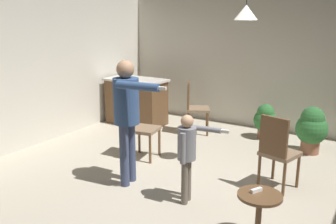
{
  "coord_description": "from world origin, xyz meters",
  "views": [
    {
      "loc": [
        2.09,
        -3.96,
        2.22
      ],
      "look_at": [
        -0.37,
        -0.02,
        1.0
      ],
      "focal_mm": 39.69,
      "sensor_mm": 36.0,
      "label": 1
    }
  ],
  "objects_px": {
    "side_table_by_couch": "(259,212)",
    "potted_plant_by_wall": "(265,119)",
    "potted_plant_corner": "(312,128)",
    "kitchen_counter": "(136,101)",
    "dining_chair_near_wall": "(194,105)",
    "person_adult": "(127,109)",
    "person_child": "(188,149)",
    "dining_chair_centre_back": "(277,150)",
    "dining_chair_by_counter": "(140,124)",
    "spare_remote_on_table": "(256,190)"
  },
  "relations": [
    {
      "from": "dining_chair_by_counter",
      "to": "dining_chair_near_wall",
      "type": "relative_size",
      "value": 1.0
    },
    {
      "from": "dining_chair_near_wall",
      "to": "potted_plant_corner",
      "type": "bearing_deg",
      "value": 63.44
    },
    {
      "from": "side_table_by_couch",
      "to": "spare_remote_on_table",
      "type": "bearing_deg",
      "value": 146.75
    },
    {
      "from": "person_adult",
      "to": "dining_chair_centre_back",
      "type": "bearing_deg",
      "value": 109.35
    },
    {
      "from": "kitchen_counter",
      "to": "dining_chair_near_wall",
      "type": "distance_m",
      "value": 1.33
    },
    {
      "from": "person_adult",
      "to": "person_child",
      "type": "xyz_separation_m",
      "value": [
        0.92,
        -0.05,
        -0.35
      ]
    },
    {
      "from": "person_child",
      "to": "potted_plant_by_wall",
      "type": "bearing_deg",
      "value": 171.25
    },
    {
      "from": "person_adult",
      "to": "dining_chair_centre_back",
      "type": "relative_size",
      "value": 1.67
    },
    {
      "from": "side_table_by_couch",
      "to": "dining_chair_near_wall",
      "type": "relative_size",
      "value": 0.52
    },
    {
      "from": "dining_chair_centre_back",
      "to": "potted_plant_corner",
      "type": "bearing_deg",
      "value": 100.54
    },
    {
      "from": "side_table_by_couch",
      "to": "dining_chair_centre_back",
      "type": "height_order",
      "value": "dining_chair_centre_back"
    },
    {
      "from": "person_adult",
      "to": "dining_chair_near_wall",
      "type": "bearing_deg",
      "value": 179.87
    },
    {
      "from": "side_table_by_couch",
      "to": "potted_plant_by_wall",
      "type": "xyz_separation_m",
      "value": [
        -0.97,
        3.24,
        0.03
      ]
    },
    {
      "from": "person_adult",
      "to": "potted_plant_by_wall",
      "type": "bearing_deg",
      "value": 154.26
    },
    {
      "from": "person_adult",
      "to": "dining_chair_centre_back",
      "type": "xyz_separation_m",
      "value": [
        1.73,
        0.87,
        -0.49
      ]
    },
    {
      "from": "potted_plant_corner",
      "to": "potted_plant_by_wall",
      "type": "relative_size",
      "value": 1.22
    },
    {
      "from": "dining_chair_near_wall",
      "to": "potted_plant_by_wall",
      "type": "relative_size",
      "value": 1.55
    },
    {
      "from": "dining_chair_by_counter",
      "to": "dining_chair_near_wall",
      "type": "xyz_separation_m",
      "value": [
        0.13,
        1.58,
        0.0
      ]
    },
    {
      "from": "person_adult",
      "to": "dining_chair_near_wall",
      "type": "relative_size",
      "value": 1.67
    },
    {
      "from": "dining_chair_centre_back",
      "to": "kitchen_counter",
      "type": "bearing_deg",
      "value": 170.18
    },
    {
      "from": "side_table_by_couch",
      "to": "person_adult",
      "type": "relative_size",
      "value": 0.31
    },
    {
      "from": "potted_plant_by_wall",
      "to": "dining_chair_centre_back",
      "type": "bearing_deg",
      "value": -68.48
    },
    {
      "from": "kitchen_counter",
      "to": "spare_remote_on_table",
      "type": "height_order",
      "value": "kitchen_counter"
    },
    {
      "from": "person_child",
      "to": "potted_plant_by_wall",
      "type": "height_order",
      "value": "person_child"
    },
    {
      "from": "kitchen_counter",
      "to": "person_child",
      "type": "xyz_separation_m",
      "value": [
        2.56,
        -2.42,
        0.21
      ]
    },
    {
      "from": "side_table_by_couch",
      "to": "spare_remote_on_table",
      "type": "relative_size",
      "value": 4.0
    },
    {
      "from": "potted_plant_corner",
      "to": "side_table_by_couch",
      "type": "bearing_deg",
      "value": -88.24
    },
    {
      "from": "person_child",
      "to": "dining_chair_near_wall",
      "type": "xyz_separation_m",
      "value": [
        -1.23,
        2.48,
        -0.14
      ]
    },
    {
      "from": "kitchen_counter",
      "to": "dining_chair_near_wall",
      "type": "xyz_separation_m",
      "value": [
        1.33,
        0.06,
        0.07
      ]
    },
    {
      "from": "potted_plant_corner",
      "to": "dining_chair_near_wall",
      "type": "bearing_deg",
      "value": -178.5
    },
    {
      "from": "side_table_by_couch",
      "to": "dining_chair_by_counter",
      "type": "distance_m",
      "value": 2.67
    },
    {
      "from": "potted_plant_by_wall",
      "to": "dining_chair_near_wall",
      "type": "bearing_deg",
      "value": -161.67
    },
    {
      "from": "potted_plant_by_wall",
      "to": "potted_plant_corner",
      "type": "bearing_deg",
      "value": -22.14
    },
    {
      "from": "dining_chair_near_wall",
      "to": "potted_plant_by_wall",
      "type": "height_order",
      "value": "dining_chair_near_wall"
    },
    {
      "from": "side_table_by_couch",
      "to": "dining_chair_centre_back",
      "type": "relative_size",
      "value": 0.52
    },
    {
      "from": "dining_chair_centre_back",
      "to": "spare_remote_on_table",
      "type": "xyz_separation_m",
      "value": [
        0.15,
        -1.23,
        -0.01
      ]
    },
    {
      "from": "kitchen_counter",
      "to": "person_adult",
      "type": "relative_size",
      "value": 0.75
    },
    {
      "from": "dining_chair_by_counter",
      "to": "spare_remote_on_table",
      "type": "relative_size",
      "value": 7.69
    },
    {
      "from": "dining_chair_near_wall",
      "to": "dining_chair_centre_back",
      "type": "bearing_deg",
      "value": 24.42
    },
    {
      "from": "side_table_by_couch",
      "to": "spare_remote_on_table",
      "type": "height_order",
      "value": "spare_remote_on_table"
    },
    {
      "from": "side_table_by_couch",
      "to": "dining_chair_by_counter",
      "type": "bearing_deg",
      "value": 152.18
    },
    {
      "from": "spare_remote_on_table",
      "to": "dining_chair_near_wall",
      "type": "bearing_deg",
      "value": 128.01
    },
    {
      "from": "dining_chair_by_counter",
      "to": "dining_chair_near_wall",
      "type": "bearing_deg",
      "value": 165.23
    },
    {
      "from": "potted_plant_corner",
      "to": "kitchen_counter",
      "type": "bearing_deg",
      "value": -178.02
    },
    {
      "from": "dining_chair_by_counter",
      "to": "potted_plant_corner",
      "type": "xyz_separation_m",
      "value": [
        2.27,
        1.64,
        -0.11
      ]
    },
    {
      "from": "spare_remote_on_table",
      "to": "potted_plant_by_wall",
      "type": "bearing_deg",
      "value": 106.11
    },
    {
      "from": "person_adult",
      "to": "person_child",
      "type": "bearing_deg",
      "value": 79.72
    },
    {
      "from": "dining_chair_by_counter",
      "to": "dining_chair_near_wall",
      "type": "height_order",
      "value": "same"
    },
    {
      "from": "dining_chair_near_wall",
      "to": "spare_remote_on_table",
      "type": "xyz_separation_m",
      "value": [
        2.18,
        -2.79,
        -0.01
      ]
    },
    {
      "from": "side_table_by_couch",
      "to": "dining_chair_by_counter",
      "type": "height_order",
      "value": "dining_chair_by_counter"
    }
  ]
}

